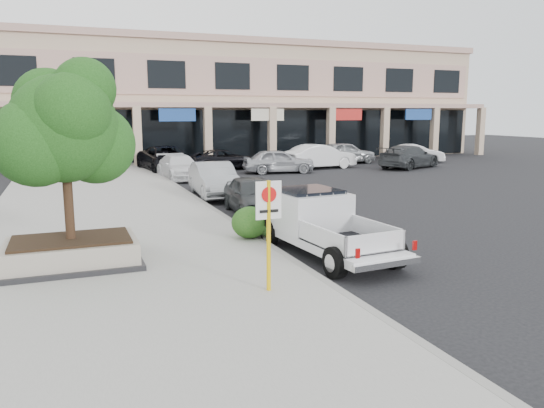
{
  "coord_description": "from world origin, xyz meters",
  "views": [
    {
      "loc": [
        -6.72,
        -10.67,
        3.81
      ],
      "look_at": [
        -1.97,
        1.5,
        1.54
      ],
      "focal_mm": 35.0,
      "sensor_mm": 36.0,
      "label": 1
    }
  ],
  "objects_px": {
    "curb_car_b": "(214,180)",
    "lot_car_c": "(409,157)",
    "curb_car_d": "(167,159)",
    "lot_car_f": "(415,153)",
    "curb_car_c": "(180,167)",
    "lot_car_d": "(223,159)",
    "no_parking_sign": "(269,220)",
    "lot_car_a": "(278,161)",
    "lot_car_e": "(345,153)",
    "planter_tree": "(70,129)",
    "planter": "(72,252)",
    "lot_car_b": "(320,156)",
    "pickup_truck": "(326,225)",
    "curb_car_a": "(253,195)"
  },
  "relations": [
    {
      "from": "no_parking_sign",
      "to": "lot_car_a",
      "type": "bearing_deg",
      "value": 67.53
    },
    {
      "from": "planter_tree",
      "to": "pickup_truck",
      "type": "distance_m",
      "value": 6.83
    },
    {
      "from": "curb_car_c",
      "to": "curb_car_d",
      "type": "relative_size",
      "value": 0.8
    },
    {
      "from": "no_parking_sign",
      "to": "pickup_truck",
      "type": "height_order",
      "value": "no_parking_sign"
    },
    {
      "from": "lot_car_c",
      "to": "pickup_truck",
      "type": "bearing_deg",
      "value": 114.48
    },
    {
      "from": "no_parking_sign",
      "to": "lot_car_b",
      "type": "relative_size",
      "value": 0.46
    },
    {
      "from": "planter",
      "to": "lot_car_b",
      "type": "relative_size",
      "value": 0.64
    },
    {
      "from": "curb_car_a",
      "to": "no_parking_sign",
      "type": "bearing_deg",
      "value": -102.96
    },
    {
      "from": "planter_tree",
      "to": "lot_car_e",
      "type": "relative_size",
      "value": 0.84
    },
    {
      "from": "pickup_truck",
      "to": "curb_car_b",
      "type": "height_order",
      "value": "pickup_truck"
    },
    {
      "from": "pickup_truck",
      "to": "lot_car_c",
      "type": "bearing_deg",
      "value": 44.36
    },
    {
      "from": "planter",
      "to": "pickup_truck",
      "type": "xyz_separation_m",
      "value": [
        6.37,
        -0.92,
        0.37
      ]
    },
    {
      "from": "no_parking_sign",
      "to": "curb_car_d",
      "type": "distance_m",
      "value": 24.55
    },
    {
      "from": "curb_car_b",
      "to": "lot_car_e",
      "type": "height_order",
      "value": "lot_car_e"
    },
    {
      "from": "lot_car_e",
      "to": "lot_car_c",
      "type": "bearing_deg",
      "value": -154.58
    },
    {
      "from": "planter_tree",
      "to": "curb_car_d",
      "type": "height_order",
      "value": "planter_tree"
    },
    {
      "from": "no_parking_sign",
      "to": "lot_car_d",
      "type": "xyz_separation_m",
      "value": [
        6.01,
        24.3,
        -0.96
      ]
    },
    {
      "from": "planter",
      "to": "no_parking_sign",
      "type": "bearing_deg",
      "value": -41.92
    },
    {
      "from": "lot_car_a",
      "to": "lot_car_e",
      "type": "bearing_deg",
      "value": -51.21
    },
    {
      "from": "curb_car_a",
      "to": "lot_car_b",
      "type": "distance_m",
      "value": 16.69
    },
    {
      "from": "lot_car_b",
      "to": "lot_car_d",
      "type": "bearing_deg",
      "value": 66.55
    },
    {
      "from": "planter_tree",
      "to": "lot_car_e",
      "type": "bearing_deg",
      "value": 48.05
    },
    {
      "from": "planter_tree",
      "to": "lot_car_c",
      "type": "height_order",
      "value": "planter_tree"
    },
    {
      "from": "no_parking_sign",
      "to": "lot_car_c",
      "type": "xyz_separation_m",
      "value": [
        18.14,
        20.51,
        -0.85
      ]
    },
    {
      "from": "planter_tree",
      "to": "planter",
      "type": "bearing_deg",
      "value": -131.03
    },
    {
      "from": "curb_car_b",
      "to": "lot_car_f",
      "type": "bearing_deg",
      "value": 32.7
    },
    {
      "from": "curb_car_d",
      "to": "lot_car_f",
      "type": "distance_m",
      "value": 18.81
    },
    {
      "from": "no_parking_sign",
      "to": "lot_car_f",
      "type": "relative_size",
      "value": 0.55
    },
    {
      "from": "planter_tree",
      "to": "lot_car_b",
      "type": "xyz_separation_m",
      "value": [
        15.96,
        18.89,
        -2.59
      ]
    },
    {
      "from": "lot_car_d",
      "to": "lot_car_c",
      "type": "bearing_deg",
      "value": -118.08
    },
    {
      "from": "planter",
      "to": "curb_car_c",
      "type": "relative_size",
      "value": 0.68
    },
    {
      "from": "pickup_truck",
      "to": "lot_car_d",
      "type": "relative_size",
      "value": 1.11
    },
    {
      "from": "pickup_truck",
      "to": "lot_car_b",
      "type": "relative_size",
      "value": 1.08
    },
    {
      "from": "lot_car_b",
      "to": "lot_car_d",
      "type": "distance_m",
      "value": 6.58
    },
    {
      "from": "no_parking_sign",
      "to": "lot_car_b",
      "type": "distance_m",
      "value": 25.61
    },
    {
      "from": "lot_car_c",
      "to": "curb_car_a",
      "type": "bearing_deg",
      "value": 102.56
    },
    {
      "from": "planter_tree",
      "to": "lot_car_f",
      "type": "height_order",
      "value": "planter_tree"
    },
    {
      "from": "curb_car_d",
      "to": "lot_car_d",
      "type": "xyz_separation_m",
      "value": [
        3.71,
        -0.13,
        -0.14
      ]
    },
    {
      "from": "curb_car_c",
      "to": "lot_car_d",
      "type": "relative_size",
      "value": 0.97
    },
    {
      "from": "lot_car_a",
      "to": "lot_car_f",
      "type": "bearing_deg",
      "value": -68.33
    },
    {
      "from": "lot_car_d",
      "to": "curb_car_b",
      "type": "bearing_deg",
      "value": 151.29
    },
    {
      "from": "curb_car_b",
      "to": "lot_car_c",
      "type": "xyz_separation_m",
      "value": [
        15.69,
        7.2,
        0.0
      ]
    },
    {
      "from": "planter",
      "to": "lot_car_e",
      "type": "distance_m",
      "value": 29.02
    },
    {
      "from": "no_parking_sign",
      "to": "lot_car_c",
      "type": "distance_m",
      "value": 27.39
    },
    {
      "from": "curb_car_d",
      "to": "lot_car_e",
      "type": "relative_size",
      "value": 1.23
    },
    {
      "from": "planter",
      "to": "pickup_truck",
      "type": "relative_size",
      "value": 0.59
    },
    {
      "from": "planter",
      "to": "lot_car_d",
      "type": "bearing_deg",
      "value": 64.92
    },
    {
      "from": "curb_car_c",
      "to": "lot_car_e",
      "type": "relative_size",
      "value": 0.99
    },
    {
      "from": "curb_car_b",
      "to": "lot_car_a",
      "type": "distance_m",
      "value": 9.91
    },
    {
      "from": "lot_car_b",
      "to": "lot_car_e",
      "type": "relative_size",
      "value": 1.05
    }
  ]
}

